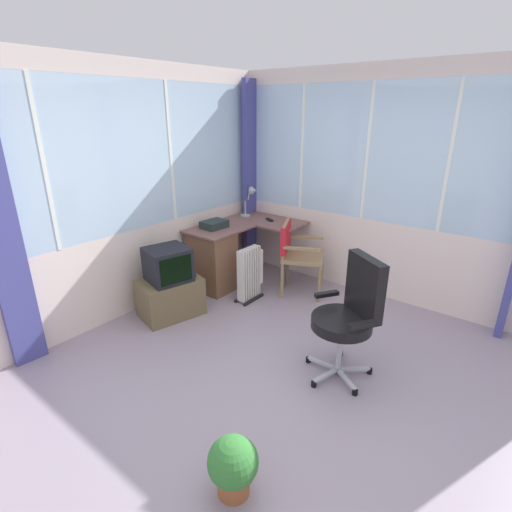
% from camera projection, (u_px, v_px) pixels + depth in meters
% --- Properties ---
extents(ground, '(5.15, 5.29, 0.06)m').
position_uv_depth(ground, '(293.00, 391.00, 3.17)').
color(ground, gray).
extents(north_window_panel, '(4.15, 0.07, 2.60)m').
position_uv_depth(north_window_panel, '(119.00, 197.00, 3.96)').
color(north_window_panel, silver).
rests_on(north_window_panel, ground).
extents(east_window_panel, '(0.07, 4.29, 2.60)m').
position_uv_depth(east_window_panel, '(402.00, 190.00, 4.24)').
color(east_window_panel, silver).
rests_on(east_window_panel, ground).
extents(curtain_north_left, '(0.27, 0.09, 2.50)m').
position_uv_depth(curtain_north_left, '(0.00, 227.00, 3.09)').
color(curtain_north_left, '#454790').
rests_on(curtain_north_left, ground).
extents(curtain_corner, '(0.27, 0.09, 2.50)m').
position_uv_depth(curtain_corner, '(250.00, 177.00, 5.35)').
color(curtain_corner, '#454790').
rests_on(curtain_corner, ground).
extents(desk, '(1.33, 1.02, 0.77)m').
position_uv_depth(desk, '(217.00, 256.00, 4.82)').
color(desk, brown).
rests_on(desk, ground).
extents(desk_lamp, '(0.22, 0.19, 0.41)m').
position_uv_depth(desk_lamp, '(252.00, 196.00, 5.23)').
color(desk_lamp, '#B2B7BC').
rests_on(desk_lamp, desk).
extents(tv_remote, '(0.11, 0.15, 0.02)m').
position_uv_depth(tv_remote, '(270.00, 220.00, 5.08)').
color(tv_remote, black).
rests_on(tv_remote, desk).
extents(paper_tray, '(0.31, 0.24, 0.09)m').
position_uv_depth(paper_tray, '(214.00, 224.00, 4.76)').
color(paper_tray, '#202C2B').
rests_on(paper_tray, desk).
extents(wooden_armchair, '(0.64, 0.64, 0.89)m').
position_uv_depth(wooden_armchair, '(294.00, 248.00, 4.65)').
color(wooden_armchair, '#8F744E').
rests_on(wooden_armchair, ground).
extents(office_chair, '(0.60, 0.61, 1.05)m').
position_uv_depth(office_chair, '(351.00, 310.00, 3.15)').
color(office_chair, '#B7B7BF').
rests_on(office_chair, ground).
extents(tv_on_stand, '(0.73, 0.59, 0.78)m').
position_uv_depth(tv_on_stand, '(170.00, 286.00, 4.18)').
color(tv_on_stand, brown).
rests_on(tv_on_stand, ground).
extents(space_heater, '(0.39, 0.17, 0.65)m').
position_uv_depth(space_heater, '(251.00, 273.00, 4.55)').
color(space_heater, silver).
rests_on(space_heater, ground).
extents(potted_plant, '(0.30, 0.30, 0.39)m').
position_uv_depth(potted_plant, '(233.00, 465.00, 2.23)').
color(potted_plant, '#9C5630').
rests_on(potted_plant, ground).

